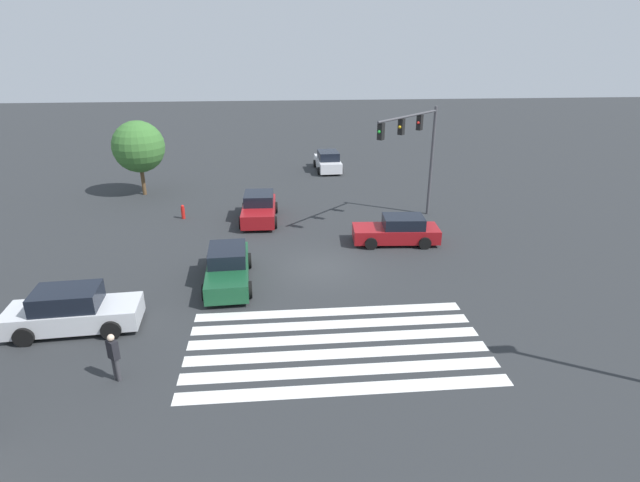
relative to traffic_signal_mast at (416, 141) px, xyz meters
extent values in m
plane|color=#2B2D30|center=(-5.90, -5.90, -4.81)|extent=(145.31, 145.31, 0.00)
cube|color=silver|center=(-5.90, -14.83, -4.81)|extent=(10.46, 0.60, 0.01)
cube|color=silver|center=(-5.90, -13.88, -4.81)|extent=(10.46, 0.60, 0.01)
cube|color=silver|center=(-5.90, -12.93, -4.81)|extent=(10.46, 0.60, 0.01)
cube|color=silver|center=(-5.90, -11.98, -4.81)|extent=(10.46, 0.60, 0.01)
cube|color=silver|center=(-5.90, -11.03, -4.81)|extent=(10.46, 0.60, 0.01)
cube|color=silver|center=(-5.90, -10.08, -4.81)|extent=(10.46, 0.60, 0.01)
cylinder|color=#47474C|center=(1.45, 1.45, -1.56)|extent=(0.18, 0.18, 6.51)
cylinder|color=#47474C|center=(-0.66, -0.66, 1.44)|extent=(4.30, 4.30, 0.12)
cube|color=black|center=(0.19, 0.19, 0.97)|extent=(0.40, 0.40, 0.84)
sphere|color=red|center=(0.07, 0.07, 0.97)|extent=(0.16, 0.16, 0.16)
cube|color=black|center=(-1.18, -1.18, 0.97)|extent=(0.40, 0.40, 0.84)
sphere|color=gold|center=(-1.30, -1.30, 0.97)|extent=(0.16, 0.16, 0.16)
cube|color=black|center=(-2.55, -2.55, 0.97)|extent=(0.40, 0.40, 0.84)
sphere|color=green|center=(-2.67, -2.67, 0.97)|extent=(0.16, 0.16, 0.16)
cube|color=maroon|center=(-8.91, 1.12, -4.23)|extent=(1.97, 4.52, 0.78)
cube|color=black|center=(-8.90, 1.44, -3.53)|extent=(1.74, 2.09, 0.62)
cylinder|color=black|center=(-7.97, -0.29, -4.47)|extent=(0.23, 0.70, 0.69)
cylinder|color=black|center=(-9.90, -0.25, -4.47)|extent=(0.23, 0.70, 0.69)
cylinder|color=black|center=(-7.92, 2.49, -4.47)|extent=(0.23, 0.70, 0.69)
cylinder|color=black|center=(-9.84, 2.53, -4.47)|extent=(0.23, 0.70, 0.69)
cube|color=#144728|center=(-10.07, -7.10, -4.24)|extent=(2.00, 4.93, 0.74)
cube|color=black|center=(-10.08, -6.84, -3.56)|extent=(1.69, 2.20, 0.62)
cylinder|color=black|center=(-9.09, -8.56, -4.46)|extent=(0.25, 0.72, 0.71)
cylinder|color=black|center=(-10.90, -8.64, -4.46)|extent=(0.25, 0.72, 0.71)
cylinder|color=black|center=(-9.24, -5.55, -4.46)|extent=(0.25, 0.72, 0.71)
cylinder|color=black|center=(-11.05, -5.64, -4.46)|extent=(0.25, 0.72, 0.71)
cube|color=maroon|center=(-1.65, -3.12, -4.28)|extent=(4.58, 2.02, 0.71)
cube|color=black|center=(-1.27, -3.15, -3.63)|extent=(2.18, 1.68, 0.59)
cylinder|color=black|center=(-3.09, -3.90, -4.49)|extent=(0.65, 0.26, 0.64)
cylinder|color=black|center=(-2.97, -2.15, -4.49)|extent=(0.65, 0.26, 0.64)
cylinder|color=black|center=(-0.33, -4.09, -4.49)|extent=(0.65, 0.26, 0.64)
cylinder|color=black|center=(-0.20, -2.34, -4.49)|extent=(0.65, 0.26, 0.64)
cube|color=silver|center=(-3.54, 13.21, -4.25)|extent=(1.93, 4.35, 0.80)
cube|color=black|center=(-3.53, 12.97, -3.51)|extent=(1.67, 2.24, 0.67)
cylinder|color=black|center=(-4.49, 14.50, -4.51)|extent=(0.25, 0.62, 0.61)
cylinder|color=black|center=(-2.70, 14.58, -4.51)|extent=(0.25, 0.62, 0.61)
cylinder|color=black|center=(-4.38, 11.85, -4.51)|extent=(0.25, 0.62, 0.61)
cylinder|color=black|center=(-2.59, 11.93, -4.51)|extent=(0.25, 0.62, 0.61)
cube|color=silver|center=(-15.40, -10.48, -4.24)|extent=(4.80, 2.02, 0.76)
cube|color=black|center=(-15.54, -10.49, -3.51)|extent=(2.37, 1.69, 0.69)
cylinder|color=black|center=(-14.01, -9.51, -4.46)|extent=(0.72, 0.26, 0.71)
cylinder|color=black|center=(-13.89, -11.27, -4.46)|extent=(0.72, 0.26, 0.71)
cylinder|color=black|center=(-16.91, -9.70, -4.46)|extent=(0.72, 0.26, 0.71)
cylinder|color=black|center=(-16.80, -11.46, -4.46)|extent=(0.72, 0.26, 0.71)
cylinder|color=#38383D|center=(-13.08, -13.65, -4.41)|extent=(0.14, 0.14, 0.80)
cylinder|color=#38383D|center=(-12.96, -13.76, -4.41)|extent=(0.14, 0.14, 0.80)
cube|color=black|center=(-13.02, -13.70, -3.69)|extent=(0.41, 0.41, 0.64)
sphere|color=beige|center=(-13.02, -13.70, -3.26)|extent=(0.22, 0.22, 0.22)
cylinder|color=brown|center=(-17.03, 7.34, -3.87)|extent=(0.26, 0.26, 1.88)
sphere|color=#3D7533|center=(-17.03, 7.34, -1.46)|extent=(3.47, 3.47, 3.47)
cylinder|color=red|center=(-13.49, 1.88, -4.46)|extent=(0.22, 0.22, 0.70)
sphere|color=red|center=(-13.49, 1.88, -4.05)|extent=(0.20, 0.20, 0.20)
camera|label=1|loc=(-7.82, -27.23, 5.12)|focal=28.00mm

